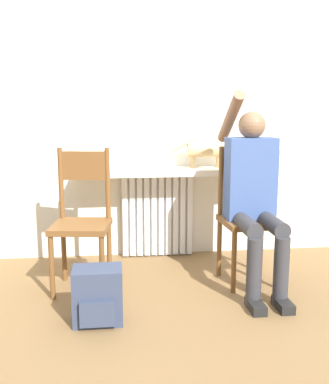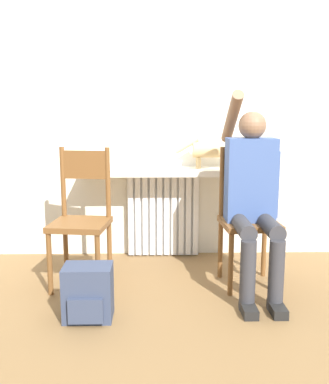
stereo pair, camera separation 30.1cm
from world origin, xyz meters
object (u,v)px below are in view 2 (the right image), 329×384
object	(u,v)px
person	(253,192)
cat	(214,150)
chair_left	(81,217)
chair_right	(248,216)
backpack	(88,293)

from	to	relation	value
person	cat	size ratio (longest dim) A/B	2.60
chair_left	cat	xyz separation A→B (m)	(1.01, 0.55, 0.42)
chair_right	cat	xyz separation A→B (m)	(-0.18, 0.55, 0.42)
cat	backpack	size ratio (longest dim) A/B	1.60
chair_left	cat	size ratio (longest dim) A/B	1.85
chair_right	chair_left	bearing A→B (deg)	176.17
chair_right	backpack	xyz separation A→B (m)	(-1.07, -0.56, -0.34)
person	chair_right	bearing A→B (deg)	91.72
cat	chair_right	bearing A→B (deg)	-71.70
chair_right	backpack	bearing A→B (deg)	-156.53
chair_left	chair_right	xyz separation A→B (m)	(1.19, 0.00, 0.00)
chair_left	backpack	bearing A→B (deg)	-70.33
chair_left	chair_right	distance (m)	1.19
chair_left	person	bearing A→B (deg)	2.13
chair_right	cat	bearing A→B (deg)	104.45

